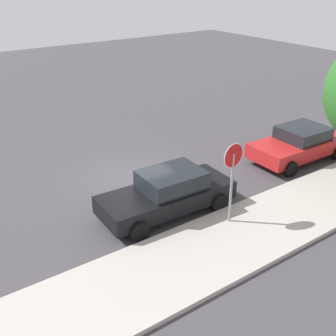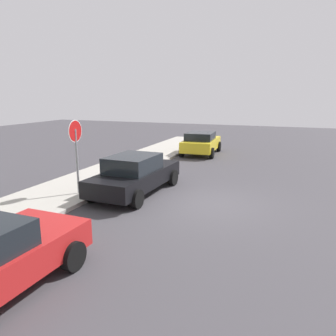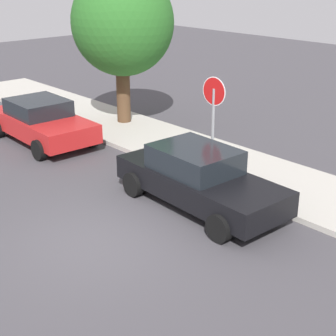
{
  "view_description": "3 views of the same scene",
  "coord_description": "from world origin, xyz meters",
  "views": [
    {
      "loc": [
        7.2,
        12.65,
        7.46
      ],
      "look_at": [
        -0.88,
        1.24,
        0.7
      ],
      "focal_mm": 45.0,
      "sensor_mm": 36.0,
      "label": 1
    },
    {
      "loc": [
        -10.42,
        -2.59,
        3.64
      ],
      "look_at": [
        -0.38,
        1.27,
        1.23
      ],
      "focal_mm": 35.0,
      "sensor_mm": 36.0,
      "label": 2
    },
    {
      "loc": [
        8.2,
        -5.46,
        5.54
      ],
      "look_at": [
        0.48,
        1.6,
        1.39
      ],
      "focal_mm": 55.0,
      "sensor_mm": 36.0,
      "label": 3
    }
  ],
  "objects": [
    {
      "name": "parked_car_red",
      "position": [
        -6.73,
        2.51,
        0.72
      ],
      "size": [
        4.37,
        2.17,
        1.42
      ],
      "color": "red",
      "rests_on": "ground_plane"
    },
    {
      "name": "sidewalk_curb",
      "position": [
        0.0,
        5.31,
        0.07
      ],
      "size": [
        32.0,
        2.88,
        0.14
      ],
      "primitive_type": "cube",
      "color": "#B2ADA3",
      "rests_on": "ground_plane"
    },
    {
      "name": "ground_plane",
      "position": [
        0.0,
        0.0,
        0.0
      ],
      "size": [
        60.0,
        60.0,
        0.0
      ],
      "primitive_type": "plane",
      "color": "#423F44"
    },
    {
      "name": "stop_sign",
      "position": [
        -0.91,
        4.54,
        1.92
      ],
      "size": [
        0.78,
        0.08,
        2.79
      ],
      "color": "gray",
      "rests_on": "ground_plane"
    },
    {
      "name": "parked_car_black",
      "position": [
        0.24,
        2.82,
        0.74
      ],
      "size": [
        4.58,
        2.11,
        1.47
      ],
      "color": "black",
      "rests_on": "ground_plane"
    }
  ]
}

